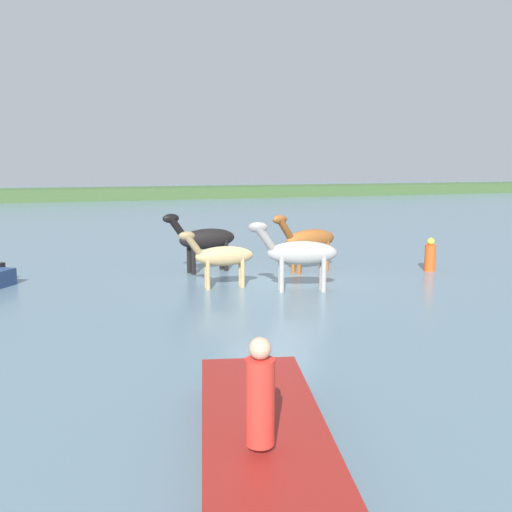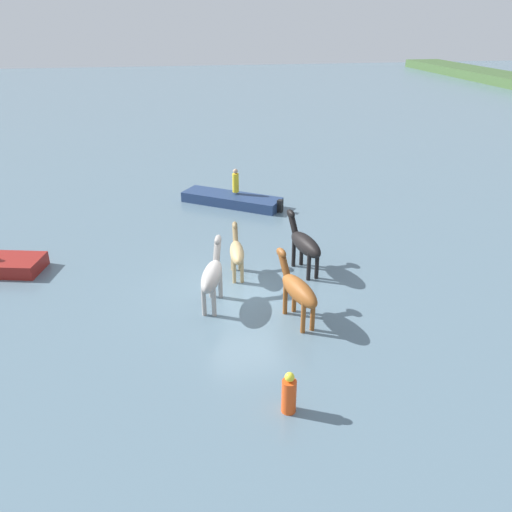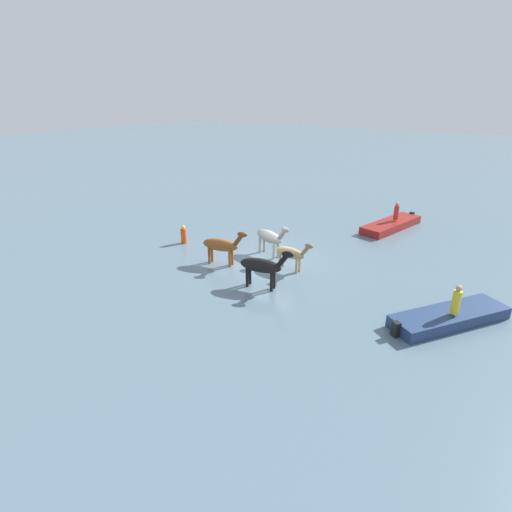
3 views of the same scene
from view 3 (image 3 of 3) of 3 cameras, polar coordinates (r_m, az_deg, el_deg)
ground_plane at (r=21.48m, az=1.38°, el=-1.10°), size 169.96×169.96×0.00m
horse_dark_mare at (r=20.42m, az=5.07°, el=0.38°), size 2.20×0.63×1.71m
horse_gray_outer at (r=21.07m, az=-4.89°, el=1.55°), size 2.56×1.05×1.99m
horse_rear_stallion at (r=22.18m, az=2.04°, el=2.71°), size 2.55×1.12×1.99m
horse_chestnut_trailing at (r=18.43m, az=0.93°, el=-1.43°), size 2.62×1.03×2.03m
boat_motor_center at (r=28.53m, az=18.73°, el=4.10°), size 2.67×5.59×0.76m
boat_launch_far at (r=17.86m, az=25.79°, el=-8.07°), size 4.01×4.98×0.75m
person_spotter_bow at (r=28.39m, az=19.41°, el=6.00°), size 0.32×0.32×1.19m
person_helmsman_aft at (r=17.22m, az=26.70°, el=-5.70°), size 0.32×0.32×1.19m
buoy_channel_marker at (r=24.65m, az=-10.28°, el=2.96°), size 0.36×0.36×1.14m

